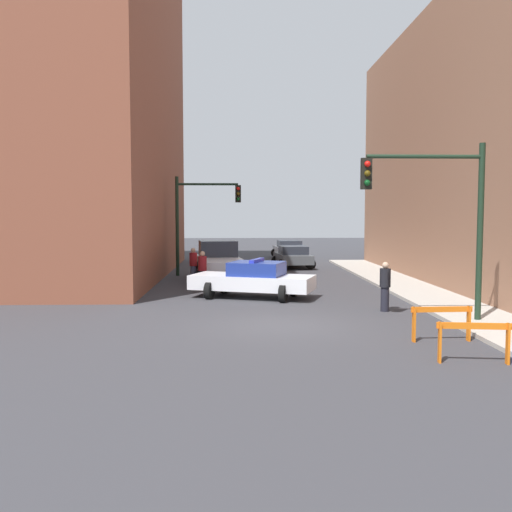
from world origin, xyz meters
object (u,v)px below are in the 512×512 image
(pedestrian_crossing, at_px, (203,270))
(barrier_mid, at_px, (442,318))
(police_car, at_px, (253,279))
(white_truck, at_px, (220,262))
(pedestrian_sidewalk, at_px, (385,286))
(parked_car_mid, at_px, (289,249))
(barrier_front, at_px, (474,336))
(parked_car_near, at_px, (293,256))
(pedestrian_corner, at_px, (193,265))
(traffic_light_far, at_px, (198,211))
(traffic_light_near, at_px, (441,205))

(pedestrian_crossing, xyz_separation_m, barrier_mid, (6.70, -10.20, -0.24))
(police_car, bearing_deg, white_truck, 32.83)
(pedestrian_sidewalk, xyz_separation_m, barrier_mid, (0.28, -4.52, -0.24))
(parked_car_mid, bearing_deg, white_truck, -113.69)
(barrier_front, bearing_deg, parked_car_near, 94.50)
(pedestrian_corner, height_order, barrier_front, pedestrian_corner)
(white_truck, bearing_deg, traffic_light_far, 112.87)
(police_car, height_order, pedestrian_crossing, pedestrian_crossing)
(white_truck, bearing_deg, police_car, -83.86)
(traffic_light_far, height_order, police_car, traffic_light_far)
(police_car, height_order, pedestrian_sidewalk, pedestrian_sidewalk)
(white_truck, relative_size, barrier_front, 3.53)
(parked_car_mid, height_order, pedestrian_crossing, pedestrian_crossing)
(police_car, bearing_deg, pedestrian_corner, 48.73)
(parked_car_near, height_order, barrier_mid, parked_car_near)
(traffic_light_near, bearing_deg, white_truck, 120.78)
(white_truck, bearing_deg, parked_car_near, 48.56)
(traffic_light_near, height_order, barrier_front, traffic_light_near)
(traffic_light_far, relative_size, parked_car_mid, 1.17)
(parked_car_mid, relative_size, barrier_mid, 2.77)
(white_truck, height_order, pedestrian_sidewalk, white_truck)
(parked_car_near, height_order, pedestrian_crossing, pedestrian_crossing)
(traffic_light_near, distance_m, parked_car_mid, 25.27)
(white_truck, xyz_separation_m, barrier_front, (6.01, -15.99, -0.29))
(police_car, distance_m, pedestrian_crossing, 3.23)
(traffic_light_far, xyz_separation_m, police_car, (2.67, -8.07, -2.67))
(pedestrian_crossing, bearing_deg, white_truck, 85.26)
(traffic_light_far, bearing_deg, pedestrian_crossing, -84.37)
(traffic_light_near, relative_size, barrier_mid, 3.25)
(pedestrian_corner, xyz_separation_m, pedestrian_sidewalk, (6.99, -7.96, 0.00))
(white_truck, relative_size, parked_car_near, 1.27)
(police_car, bearing_deg, barrier_front, -136.49)
(pedestrian_sidewalk, bearing_deg, traffic_light_near, 109.91)
(pedestrian_crossing, bearing_deg, pedestrian_corner, 108.99)
(parked_car_mid, relative_size, pedestrian_crossing, 2.67)
(white_truck, bearing_deg, pedestrian_crossing, -107.38)
(traffic_light_near, relative_size, pedestrian_crossing, 3.13)
(traffic_light_far, xyz_separation_m, pedestrian_sidewalk, (6.98, -11.32, -2.54))
(parked_car_near, xyz_separation_m, pedestrian_sidewalk, (1.55, -15.69, 0.19))
(police_car, relative_size, barrier_mid, 3.15)
(traffic_light_near, xyz_separation_m, pedestrian_corner, (-8.04, 10.14, -2.67))
(pedestrian_sidewalk, bearing_deg, pedestrian_corner, -54.49)
(pedestrian_sidewalk, bearing_deg, pedestrian_crossing, -47.29)
(barrier_mid, bearing_deg, pedestrian_sidewalk, 93.51)
(barrier_front, bearing_deg, parked_car_mid, 92.62)
(traffic_light_far, relative_size, white_truck, 0.93)
(traffic_light_far, distance_m, white_truck, 3.40)
(parked_car_mid, xyz_separation_m, pedestrian_crossing, (-5.28, -17.15, 0.19))
(traffic_light_far, distance_m, pedestrian_crossing, 6.21)
(pedestrian_sidewalk, bearing_deg, parked_car_near, -90.17)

